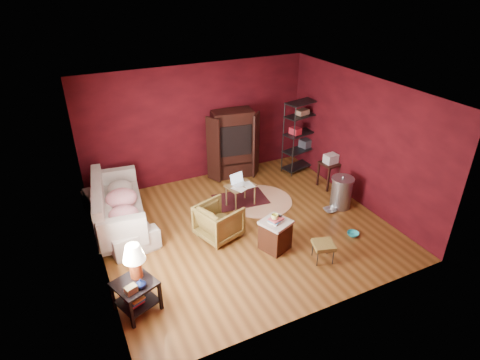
{
  "coord_description": "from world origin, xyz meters",
  "views": [
    {
      "loc": [
        -3.01,
        -6.02,
        4.72
      ],
      "look_at": [
        0.0,
        0.2,
        1.0
      ],
      "focal_mm": 30.0,
      "sensor_mm": 36.0,
      "label": 1
    }
  ],
  "objects_px": {
    "tv_armoire": "(233,143)",
    "wire_shelving": "(301,133)",
    "sofa": "(117,209)",
    "armchair": "(219,220)",
    "laptop_desk": "(240,187)",
    "hamper": "(275,234)",
    "side_table": "(135,272)"
  },
  "relations": [
    {
      "from": "armchair",
      "to": "wire_shelving",
      "type": "xyz_separation_m",
      "value": [
        3.02,
        1.8,
        0.62
      ]
    },
    {
      "from": "sofa",
      "to": "hamper",
      "type": "relative_size",
      "value": 3.25
    },
    {
      "from": "laptop_desk",
      "to": "tv_armoire",
      "type": "xyz_separation_m",
      "value": [
        0.47,
        1.41,
        0.42
      ]
    },
    {
      "from": "side_table",
      "to": "sofa",
      "type": "bearing_deg",
      "value": 86.44
    },
    {
      "from": "armchair",
      "to": "tv_armoire",
      "type": "bearing_deg",
      "value": -49.16
    },
    {
      "from": "armchair",
      "to": "hamper",
      "type": "distance_m",
      "value": 1.13
    },
    {
      "from": "hamper",
      "to": "laptop_desk",
      "type": "bearing_deg",
      "value": 87.25
    },
    {
      "from": "hamper",
      "to": "sofa",
      "type": "bearing_deg",
      "value": 142.11
    },
    {
      "from": "side_table",
      "to": "tv_armoire",
      "type": "bearing_deg",
      "value": 46.78
    },
    {
      "from": "tv_armoire",
      "to": "sofa",
      "type": "bearing_deg",
      "value": -150.5
    },
    {
      "from": "sofa",
      "to": "armchair",
      "type": "height_order",
      "value": "sofa"
    },
    {
      "from": "armchair",
      "to": "tv_armoire",
      "type": "xyz_separation_m",
      "value": [
        1.34,
        2.26,
        0.5
      ]
    },
    {
      "from": "tv_armoire",
      "to": "wire_shelving",
      "type": "bearing_deg",
      "value": -5.92
    },
    {
      "from": "hamper",
      "to": "tv_armoire",
      "type": "relative_size",
      "value": 0.41
    },
    {
      "from": "sofa",
      "to": "hamper",
      "type": "distance_m",
      "value": 3.17
    },
    {
      "from": "armchair",
      "to": "laptop_desk",
      "type": "bearing_deg",
      "value": -64.21
    },
    {
      "from": "laptop_desk",
      "to": "hamper",
      "type": "bearing_deg",
      "value": -104.83
    },
    {
      "from": "wire_shelving",
      "to": "side_table",
      "type": "bearing_deg",
      "value": -161.37
    },
    {
      "from": "sofa",
      "to": "laptop_desk",
      "type": "height_order",
      "value": "sofa"
    },
    {
      "from": "tv_armoire",
      "to": "wire_shelving",
      "type": "height_order",
      "value": "wire_shelving"
    },
    {
      "from": "sofa",
      "to": "wire_shelving",
      "type": "distance_m",
      "value": 4.81
    },
    {
      "from": "side_table",
      "to": "laptop_desk",
      "type": "relative_size",
      "value": 1.51
    },
    {
      "from": "laptop_desk",
      "to": "side_table",
      "type": "bearing_deg",
      "value": -155.93
    },
    {
      "from": "sofa",
      "to": "side_table",
      "type": "height_order",
      "value": "side_table"
    },
    {
      "from": "sofa",
      "to": "side_table",
      "type": "bearing_deg",
      "value": 168.55
    },
    {
      "from": "side_table",
      "to": "hamper",
      "type": "bearing_deg",
      "value": 7.29
    },
    {
      "from": "sofa",
      "to": "armchair",
      "type": "xyz_separation_m",
      "value": [
        1.71,
        -1.14,
        -0.06
      ]
    },
    {
      "from": "armchair",
      "to": "laptop_desk",
      "type": "xyz_separation_m",
      "value": [
        0.87,
        0.84,
        0.08
      ]
    },
    {
      "from": "sofa",
      "to": "side_table",
      "type": "distance_m",
      "value": 2.3
    },
    {
      "from": "side_table",
      "to": "armchair",
      "type": "bearing_deg",
      "value": 31.7
    },
    {
      "from": "hamper",
      "to": "tv_armoire",
      "type": "height_order",
      "value": "tv_armoire"
    },
    {
      "from": "side_table",
      "to": "hamper",
      "type": "height_order",
      "value": "side_table"
    }
  ]
}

